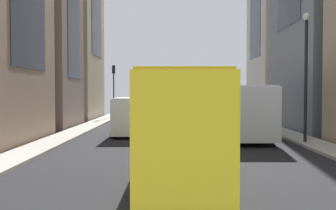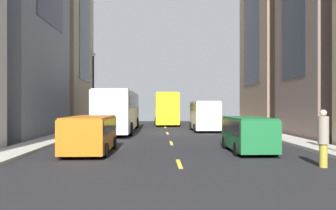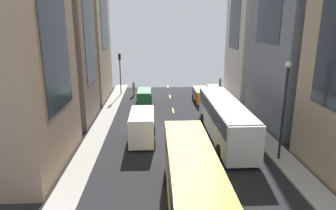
# 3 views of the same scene
# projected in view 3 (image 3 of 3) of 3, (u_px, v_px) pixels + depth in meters

# --- Properties ---
(ground_plane) EXTENTS (40.78, 40.78, 0.00)m
(ground_plane) POSITION_uv_depth(u_px,v_px,m) (178.00, 131.00, 28.32)
(ground_plane) COLOR black
(sidewalk_west) EXTENTS (1.82, 44.00, 0.15)m
(sidewalk_west) POSITION_uv_depth(u_px,v_px,m) (255.00, 129.00, 28.63)
(sidewalk_west) COLOR #B2ADA3
(sidewalk_west) RESTS_ON ground
(sidewalk_east) EXTENTS (1.82, 44.00, 0.15)m
(sidewalk_east) POSITION_uv_depth(u_px,v_px,m) (99.00, 132.00, 27.96)
(sidewalk_east) COLOR #B2ADA3
(sidewalk_east) RESTS_ON ground
(lane_stripe_0) EXTENTS (0.16, 2.00, 0.01)m
(lane_stripe_0) POSITION_uv_depth(u_px,v_px,m) (168.00, 86.00, 48.54)
(lane_stripe_0) COLOR yellow
(lane_stripe_0) RESTS_ON ground
(lane_stripe_1) EXTENTS (0.16, 2.00, 0.01)m
(lane_stripe_1) POSITION_uv_depth(u_px,v_px,m) (170.00, 96.00, 41.80)
(lane_stripe_1) COLOR yellow
(lane_stripe_1) RESTS_ON ground
(lane_stripe_2) EXTENTS (0.16, 2.00, 0.01)m
(lane_stripe_2) POSITION_uv_depth(u_px,v_px,m) (173.00, 110.00, 35.06)
(lane_stripe_2) COLOR yellow
(lane_stripe_2) RESTS_ON ground
(lane_stripe_3) EXTENTS (0.16, 2.00, 0.01)m
(lane_stripe_3) POSITION_uv_depth(u_px,v_px,m) (178.00, 131.00, 28.31)
(lane_stripe_3) COLOR yellow
(lane_stripe_3) RESTS_ON ground
(lane_stripe_4) EXTENTS (0.16, 2.00, 0.01)m
(lane_stripe_4) POSITION_uv_depth(u_px,v_px,m) (185.00, 165.00, 21.57)
(lane_stripe_4) COLOR yellow
(lane_stripe_4) RESTS_ON ground
(building_east_1) EXTENTS (6.49, 7.19, 18.25)m
(building_east_1) POSITION_uv_depth(u_px,v_px,m) (55.00, 32.00, 28.98)
(building_east_1) COLOR #7A665B
(building_east_1) RESTS_ON ground
(city_bus_white) EXTENTS (2.80, 12.78, 3.35)m
(city_bus_white) POSITION_uv_depth(u_px,v_px,m) (225.00, 116.00, 26.24)
(city_bus_white) COLOR silver
(city_bus_white) RESTS_ON ground
(streetcar_yellow) EXTENTS (2.70, 12.70, 3.59)m
(streetcar_yellow) POSITION_uv_depth(u_px,v_px,m) (194.00, 188.00, 14.55)
(streetcar_yellow) COLOR yellow
(streetcar_yellow) RESTS_ON ground
(delivery_van_white) EXTENTS (2.25, 5.01, 2.58)m
(delivery_van_white) POSITION_uv_depth(u_px,v_px,m) (142.00, 124.00, 25.63)
(delivery_van_white) COLOR white
(delivery_van_white) RESTS_ON ground
(car_green_0) EXTENTS (1.90, 4.13, 1.66)m
(car_green_0) POSITION_uv_depth(u_px,v_px,m) (144.00, 95.00, 38.35)
(car_green_0) COLOR #1E7238
(car_green_0) RESTS_ON ground
(car_orange_1) EXTENTS (2.08, 4.61, 1.71)m
(car_orange_1) POSITION_uv_depth(u_px,v_px,m) (202.00, 94.00, 38.71)
(car_orange_1) COLOR orange
(car_orange_1) RESTS_ON ground
(pedestrian_walking_far) EXTENTS (0.38, 0.38, 2.08)m
(pedestrian_walking_far) POSITION_uv_depth(u_px,v_px,m) (134.00, 88.00, 42.13)
(pedestrian_walking_far) COLOR gold
(pedestrian_walking_far) RESTS_ON ground
(pedestrian_waiting_curb) EXTENTS (0.32, 0.32, 2.07)m
(pedestrian_waiting_curb) POSITION_uv_depth(u_px,v_px,m) (220.00, 84.00, 43.82)
(pedestrian_waiting_curb) COLOR gray
(pedestrian_waiting_curb) RESTS_ON ground
(traffic_light_near_corner) EXTENTS (0.32, 0.44, 5.78)m
(traffic_light_near_corner) POSITION_uv_depth(u_px,v_px,m) (120.00, 66.00, 41.52)
(traffic_light_near_corner) COLOR black
(traffic_light_near_corner) RESTS_ON ground
(streetlamp_near) EXTENTS (0.44, 0.44, 7.30)m
(streetlamp_near) POSITION_uv_depth(u_px,v_px,m) (285.00, 101.00, 21.10)
(streetlamp_near) COLOR black
(streetlamp_near) RESTS_ON ground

